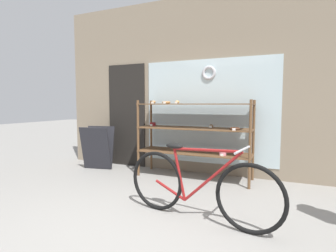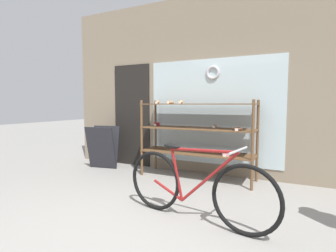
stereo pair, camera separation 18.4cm
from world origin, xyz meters
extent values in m
plane|color=gray|center=(0.00, 0.00, 0.00)|extent=(30.00, 30.00, 0.00)
cube|color=gray|center=(0.00, 2.56, 1.63)|extent=(5.81, 0.08, 3.27)
cube|color=silver|center=(0.20, 2.51, 1.15)|extent=(2.45, 0.02, 1.90)
cube|color=black|center=(-1.55, 2.50, 1.05)|extent=(0.84, 0.03, 2.10)
torus|color=#B7B7BC|center=(0.20, 2.49, 1.85)|extent=(0.26, 0.06, 0.26)
cylinder|color=brown|center=(-0.92, 1.88, 0.68)|extent=(0.04, 0.04, 1.36)
cylinder|color=brown|center=(1.00, 1.88, 0.68)|extent=(0.04, 0.04, 1.36)
cylinder|color=brown|center=(-0.92, 2.40, 0.68)|extent=(0.04, 0.04, 1.36)
cylinder|color=brown|center=(1.00, 2.40, 0.68)|extent=(0.04, 0.04, 1.36)
cube|color=brown|center=(0.04, 2.14, 0.45)|extent=(1.97, 0.56, 0.02)
cube|color=brown|center=(0.04, 2.14, 0.87)|extent=(1.97, 0.56, 0.02)
cube|color=brown|center=(0.04, 2.14, 1.29)|extent=(1.97, 0.56, 0.02)
torus|color=#B27A42|center=(-0.48, 2.14, 1.32)|extent=(0.15, 0.15, 0.04)
cube|color=white|center=(-0.48, 2.06, 1.32)|extent=(0.05, 0.00, 0.04)
torus|color=#4C2D1E|center=(0.75, 2.01, 0.90)|extent=(0.16, 0.16, 0.04)
cube|color=white|center=(0.75, 1.92, 0.90)|extent=(0.05, 0.00, 0.04)
ellipsoid|color=#AD7F4C|center=(-0.79, 2.24, 1.33)|extent=(0.08, 0.07, 0.06)
cube|color=white|center=(-0.79, 2.19, 1.32)|extent=(0.05, 0.00, 0.04)
ellipsoid|color=tan|center=(-0.34, 2.30, 1.33)|extent=(0.08, 0.07, 0.06)
cube|color=white|center=(-0.34, 2.25, 1.32)|extent=(0.05, 0.00, 0.04)
ellipsoid|color=brown|center=(0.30, 2.30, 0.91)|extent=(0.08, 0.07, 0.05)
cube|color=white|center=(0.30, 2.25, 0.90)|extent=(0.05, 0.00, 0.04)
cylinder|color=pink|center=(0.57, 2.02, 0.50)|extent=(0.12, 0.12, 0.07)
cube|color=white|center=(0.57, 1.95, 0.48)|extent=(0.05, 0.00, 0.04)
cylinder|color=maroon|center=(-0.81, 2.24, 0.91)|extent=(0.11, 0.11, 0.06)
cube|color=white|center=(-0.81, 2.17, 0.90)|extent=(0.05, 0.00, 0.04)
torus|color=black|center=(0.05, 0.63, 0.36)|extent=(0.72, 0.16, 0.72)
torus|color=black|center=(1.16, 0.44, 0.36)|extent=(0.72, 0.16, 0.72)
cylinder|color=maroon|center=(0.76, 0.51, 0.51)|extent=(0.67, 0.14, 0.64)
cylinder|color=maroon|center=(0.69, 0.52, 0.80)|extent=(0.79, 0.16, 0.07)
cylinder|color=maroon|center=(0.37, 0.58, 0.49)|extent=(0.17, 0.06, 0.59)
cylinder|color=maroon|center=(0.24, 0.60, 0.28)|extent=(0.41, 0.10, 0.19)
ellipsoid|color=black|center=(0.30, 0.59, 0.81)|extent=(0.23, 0.12, 0.06)
cylinder|color=#B2B2B7|center=(1.08, 0.46, 0.84)|extent=(0.10, 0.46, 0.02)
cube|color=#232328|center=(-1.89, 1.90, 0.43)|extent=(0.61, 0.30, 0.84)
cube|color=#232328|center=(-1.93, 2.08, 0.43)|extent=(0.61, 0.30, 0.84)
camera|label=1|loc=(1.41, -2.18, 1.29)|focal=28.00mm
camera|label=2|loc=(1.58, -2.10, 1.29)|focal=28.00mm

